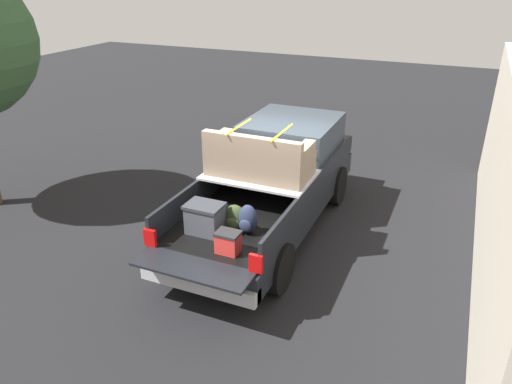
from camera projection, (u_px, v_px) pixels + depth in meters
name	position (u px, v px, depth m)	size (l,w,h in m)	color
ground_plane	(268.00, 230.00, 9.69)	(40.00, 40.00, 0.00)	black
pickup_truck	(276.00, 178.00, 9.59)	(6.05, 2.06, 2.23)	black
building_facade	(504.00, 187.00, 7.68)	(9.48, 0.36, 3.21)	beige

